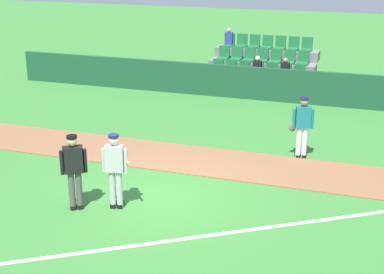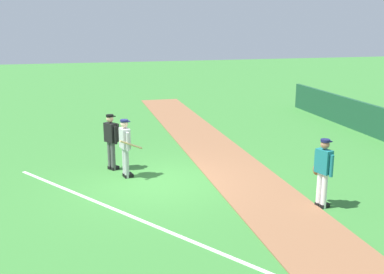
% 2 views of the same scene
% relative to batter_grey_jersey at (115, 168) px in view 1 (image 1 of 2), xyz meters
% --- Properties ---
extents(ground_plane, '(80.00, 80.00, 0.00)m').
position_rel_batter_grey_jersey_xyz_m(ground_plane, '(0.71, 0.85, -0.97)').
color(ground_plane, '#387A33').
extents(infield_dirt_path, '(28.00, 2.10, 0.03)m').
position_rel_batter_grey_jersey_xyz_m(infield_dirt_path, '(0.71, 3.37, -0.95)').
color(infield_dirt_path, brown).
rests_on(infield_dirt_path, ground).
extents(foul_line_chalk, '(9.97, 6.84, 0.01)m').
position_rel_batter_grey_jersey_xyz_m(foul_line_chalk, '(3.71, 0.35, -0.96)').
color(foul_line_chalk, white).
rests_on(foul_line_chalk, ground).
extents(dugout_fence, '(20.00, 0.16, 1.26)m').
position_rel_batter_grey_jersey_xyz_m(dugout_fence, '(0.71, 10.19, -0.34)').
color(dugout_fence, '#19472D').
rests_on(dugout_fence, ground).
extents(stadium_bleachers, '(4.45, 2.95, 2.30)m').
position_rel_batter_grey_jersey_xyz_m(stadium_bleachers, '(0.71, 12.06, -0.35)').
color(stadium_bleachers, slate).
rests_on(stadium_bleachers, ground).
extents(batter_grey_jersey, '(0.74, 0.71, 1.76)m').
position_rel_batter_grey_jersey_xyz_m(batter_grey_jersey, '(0.00, 0.00, 0.00)').
color(batter_grey_jersey, '#B2B2B2').
rests_on(batter_grey_jersey, ground).
extents(umpire_home_plate, '(0.53, 0.47, 1.76)m').
position_rel_batter_grey_jersey_xyz_m(umpire_home_plate, '(-0.84, -0.34, 0.03)').
color(umpire_home_plate, '#4C4C4C').
rests_on(umpire_home_plate, ground).
extents(runner_teal_jersey, '(0.67, 0.39, 1.76)m').
position_rel_batter_grey_jersey_xyz_m(runner_teal_jersey, '(3.46, 4.49, -0.01)').
color(runner_teal_jersey, white).
rests_on(runner_teal_jersey, ground).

